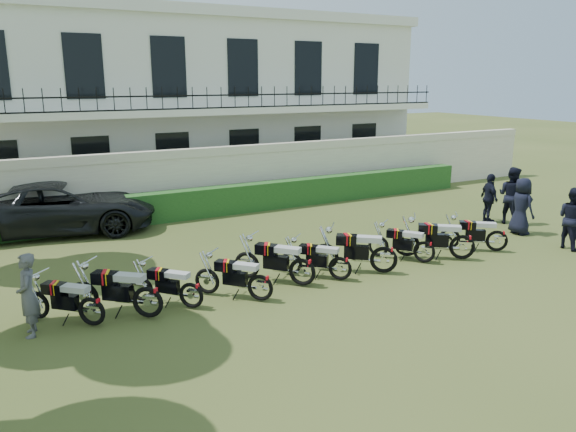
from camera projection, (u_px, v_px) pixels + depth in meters
name	position (u px, v px, depth m)	size (l,w,h in m)	color
ground	(356.00, 270.00, 14.13)	(100.00, 100.00, 0.00)	#3C4B1E
perimeter_wall	(230.00, 177.00, 20.65)	(30.00, 0.35, 2.30)	beige
hedge	(264.00, 196.00, 20.60)	(18.00, 0.60, 1.00)	#163F17
building	(176.00, 101.00, 25.12)	(20.40, 9.60, 7.40)	silver
motorcycle_0	(91.00, 304.00, 10.81)	(1.39, 1.33, 1.00)	black
motorcycle_1	(148.00, 295.00, 11.15)	(1.63, 1.41, 1.12)	black
motorcycle_2	(191.00, 289.00, 11.65)	(1.25, 1.34, 0.95)	black
motorcycle_3	(260.00, 281.00, 12.03)	(1.32, 1.43, 1.01)	black
motorcycle_4	(302.00, 265.00, 12.90)	(1.41, 1.63, 1.12)	black
motorcycle_5	(340.00, 263.00, 13.28)	(1.27, 1.39, 0.98)	black
motorcycle_6	(384.00, 253.00, 13.73)	(1.70, 1.42, 1.15)	black
motorcycle_7	(425.00, 247.00, 14.55)	(1.12, 1.52, 0.98)	black
motorcycle_8	(463.00, 241.00, 14.78)	(1.69, 1.40, 1.14)	black
motorcycle_9	(497.00, 236.00, 15.49)	(1.49, 1.26, 1.02)	black
suv	(60.00, 208.00, 17.41)	(2.64, 5.72, 1.59)	black
inspector	(28.00, 295.00, 10.37)	(0.58, 0.38, 1.60)	#57575C
officer_1	(572.00, 218.00, 15.74)	(0.85, 0.67, 1.76)	black
officer_3	(522.00, 206.00, 17.23)	(0.86, 0.56, 1.76)	black
officer_4	(511.00, 195.00, 18.45)	(0.92, 0.72, 1.90)	black
officer_5	(489.00, 198.00, 18.67)	(0.96, 0.40, 1.64)	black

